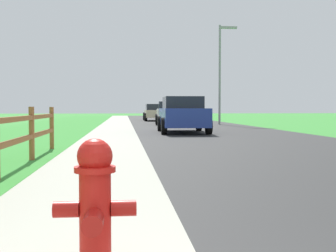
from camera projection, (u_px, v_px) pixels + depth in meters
name	position (u px, v px, depth m)	size (l,w,h in m)	color
ground_plane	(133.00, 126.00, 25.98)	(120.00, 120.00, 0.00)	#388E34
road_asphalt	(186.00, 124.00, 28.32)	(7.00, 66.00, 0.01)	#2F2F2F
curb_concrete	(84.00, 125.00, 27.67)	(6.00, 66.00, 0.01)	#ACAC9B
grass_verge	(60.00, 125.00, 27.51)	(5.00, 66.00, 0.00)	#388E34
fire_hydrant	(95.00, 207.00, 2.72)	(0.51, 0.43, 0.88)	red
parked_suv_blue	(183.00, 114.00, 19.01)	(2.12, 4.52, 1.55)	navy
parked_car_white	(171.00, 113.00, 28.51)	(2.22, 4.74, 1.47)	white
parked_car_beige	(156.00, 112.00, 36.77)	(2.06, 4.51, 1.40)	#C6B793
street_lamp	(221.00, 66.00, 28.11)	(1.17, 0.20, 6.36)	gray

